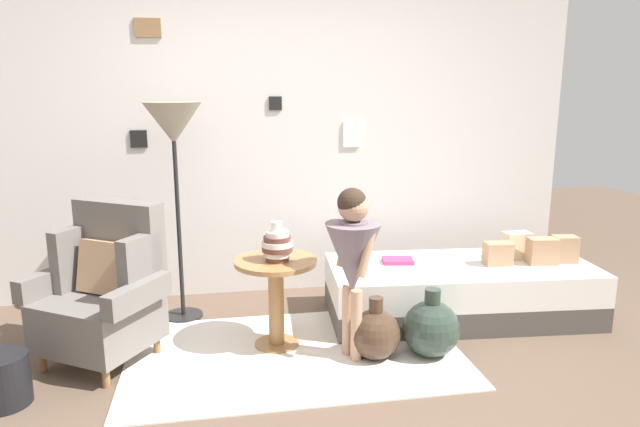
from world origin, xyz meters
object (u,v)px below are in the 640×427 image
at_px(daybed, 460,290).
at_px(demijohn_near, 375,334).
at_px(armchair, 105,291).
at_px(book_on_daybed, 398,261).
at_px(floor_lamp, 174,133).
at_px(side_table, 276,286).
at_px(magazine_basket, 2,380).
at_px(demijohn_far, 431,328).
at_px(vase_striped, 277,245).
at_px(person_child, 353,252).

xyz_separation_m(daybed, demijohn_near, (-0.79, -0.54, -0.04)).
bearing_deg(daybed, armchair, -174.40).
relative_size(daybed, book_on_daybed, 8.88).
height_order(armchair, book_on_daybed, armchair).
relative_size(daybed, floor_lamp, 1.26).
bearing_deg(armchair, side_table, -0.92).
relative_size(floor_lamp, book_on_daybed, 7.08).
bearing_deg(magazine_basket, daybed, 13.75).
distance_m(side_table, demijohn_far, 1.01).
bearing_deg(floor_lamp, book_on_daybed, -8.04).
xyz_separation_m(side_table, book_on_daybed, (0.93, 0.38, 0.00)).
bearing_deg(side_table, demijohn_near, -25.86).
bearing_deg(magazine_basket, floor_lamp, 50.14).
relative_size(armchair, magazine_basket, 3.46).
height_order(vase_striped, book_on_daybed, vase_striped).
bearing_deg(book_on_daybed, demijohn_near, -117.81).
height_order(person_child, demijohn_far, person_child).
xyz_separation_m(armchair, demijohn_near, (1.63, -0.30, -0.28)).
bearing_deg(side_table, magazine_basket, -163.35).
height_order(person_child, demijohn_near, person_child).
relative_size(side_table, vase_striped, 2.34).
bearing_deg(demijohn_near, vase_striped, 155.96).
distance_m(demijohn_near, magazine_basket, 2.09).
relative_size(daybed, person_child, 1.81).
bearing_deg(vase_striped, person_child, -27.86).
xyz_separation_m(vase_striped, demijohn_far, (0.93, -0.28, -0.51)).
xyz_separation_m(person_child, demijohn_near, (0.14, -0.03, -0.52)).
bearing_deg(book_on_daybed, floor_lamp, 171.96).
bearing_deg(vase_striped, side_table, 110.38).
bearing_deg(demijohn_far, demijohn_near, 176.05).
bearing_deg(book_on_daybed, vase_striped, -156.35).
xyz_separation_m(armchair, magazine_basket, (-0.46, -0.47, -0.30)).
relative_size(armchair, vase_striped, 3.86).
xyz_separation_m(side_table, magazine_basket, (-1.50, -0.45, -0.27)).
bearing_deg(demijohn_far, side_table, 161.86).
xyz_separation_m(book_on_daybed, demijohn_far, (0.01, -0.68, -0.23)).
bearing_deg(person_child, floor_lamp, 141.46).
distance_m(daybed, book_on_daybed, 0.51).
height_order(daybed, demijohn_near, same).
distance_m(person_child, magazine_basket, 2.03).
bearing_deg(daybed, book_on_daybed, 164.38).
distance_m(book_on_daybed, demijohn_near, 0.79).
bearing_deg(armchair, demijohn_near, -10.43).
bearing_deg(daybed, vase_striped, -168.36).
relative_size(floor_lamp, magazine_basket, 5.56).
height_order(floor_lamp, person_child, floor_lamp).
height_order(armchair, daybed, armchair).
bearing_deg(armchair, demijohn_far, -9.29).
height_order(side_table, book_on_daybed, side_table).
bearing_deg(floor_lamp, daybed, -9.74).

